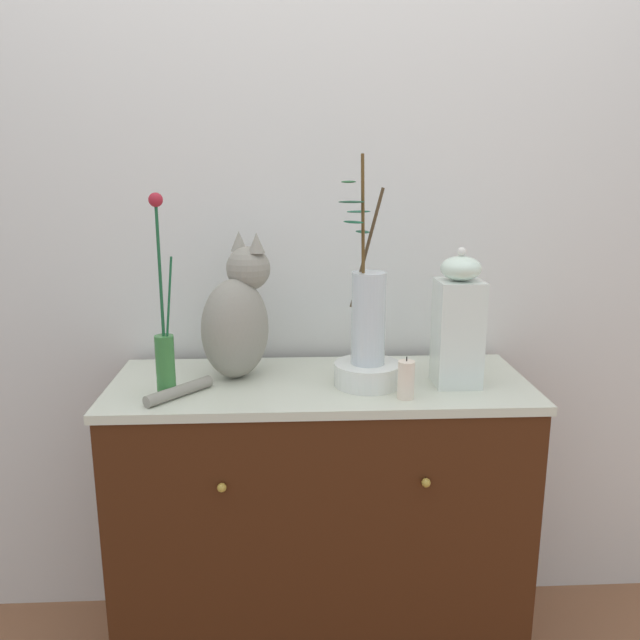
{
  "coord_description": "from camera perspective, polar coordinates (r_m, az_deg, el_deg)",
  "views": [
    {
      "loc": [
        -0.09,
        -1.74,
        1.5
      ],
      "look_at": [
        0.0,
        0.0,
        1.08
      ],
      "focal_mm": 35.88,
      "sensor_mm": 36.0,
      "label": 1
    }
  ],
  "objects": [
    {
      "name": "jar_lidded_porcelain",
      "position": [
        1.81,
        12.22,
        -0.28
      ],
      "size": [
        0.12,
        0.12,
        0.39
      ],
      "color": "white",
      "rests_on": "sideboard"
    },
    {
      "name": "sideboard",
      "position": [
        2.03,
        0.0,
        -17.57
      ],
      "size": [
        1.19,
        0.49,
        0.9
      ],
      "color": "#421F0D",
      "rests_on": "ground_plane"
    },
    {
      "name": "wall_back",
      "position": [
        2.06,
        -0.44,
        7.91
      ],
      "size": [
        4.4,
        0.08,
        2.6
      ],
      "primitive_type": "cube",
      "color": "silver",
      "rests_on": "ground_plane"
    },
    {
      "name": "candle_pillar",
      "position": [
        1.71,
        7.68,
        -5.31
      ],
      "size": [
        0.04,
        0.04,
        0.11
      ],
      "color": "#F4DFC7",
      "rests_on": "sideboard"
    },
    {
      "name": "bowl_porcelain",
      "position": [
        1.8,
        4.25,
        -4.82
      ],
      "size": [
        0.19,
        0.19,
        0.06
      ],
      "primitive_type": "cylinder",
      "color": "white",
      "rests_on": "sideboard"
    },
    {
      "name": "cat_sitting",
      "position": [
        1.85,
        -7.43,
        0.16
      ],
      "size": [
        0.36,
        0.39,
        0.42
      ],
      "color": "gray",
      "rests_on": "sideboard"
    },
    {
      "name": "vase_slim_green",
      "position": [
        1.73,
        -13.71,
        -2.35
      ],
      "size": [
        0.06,
        0.05,
        0.54
      ],
      "color": "#337536",
      "rests_on": "sideboard"
    },
    {
      "name": "vase_glass_clear",
      "position": [
        1.76,
        4.29,
        0.61
      ],
      "size": [
        0.14,
        0.17,
        0.57
      ],
      "color": "silver",
      "rests_on": "bowl_porcelain"
    }
  ]
}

